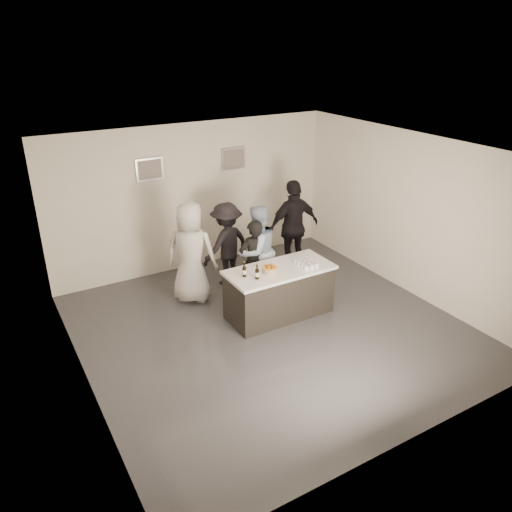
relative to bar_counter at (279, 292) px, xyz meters
name	(u,v)px	position (x,y,z in m)	size (l,w,h in m)	color
floor	(271,328)	(-0.37, -0.33, -0.45)	(6.00, 6.00, 0.00)	#3D3D42
ceiling	(273,152)	(-0.37, -0.33, 2.55)	(6.00, 6.00, 0.00)	white
wall_back	(194,197)	(-0.37, 2.67, 1.05)	(6.00, 0.04, 3.00)	silver
wall_front	(417,340)	(-0.37, -3.33, 1.05)	(6.00, 0.04, 3.00)	silver
wall_left	(75,293)	(-3.37, -0.33, 1.05)	(0.04, 6.00, 3.00)	silver
wall_right	(410,215)	(2.63, -0.33, 1.05)	(0.04, 6.00, 3.00)	silver
picture_left	(150,169)	(-1.27, 2.64, 1.75)	(0.54, 0.04, 0.44)	#B2B2B7
picture_right	(233,158)	(0.53, 2.64, 1.75)	(0.54, 0.04, 0.44)	#B2B2B7
bar_counter	(279,292)	(0.00, 0.00, 0.00)	(1.86, 0.86, 0.90)	white
cake	(269,270)	(-0.22, -0.03, 0.49)	(0.25, 0.25, 0.08)	#F1A319
beer_bottle_a	(244,269)	(-0.67, 0.04, 0.58)	(0.07, 0.07, 0.26)	black
beer_bottle_b	(257,272)	(-0.53, -0.14, 0.58)	(0.07, 0.07, 0.26)	black
tumbler_cluster	(306,263)	(0.47, -0.12, 0.49)	(0.30, 0.40, 0.08)	orange
candles	(272,282)	(-0.38, -0.35, 0.45)	(0.24, 0.08, 0.01)	pink
person_main_black	(254,261)	(-0.10, 0.72, 0.33)	(0.57, 0.37, 1.56)	black
person_main_blue	(257,251)	(0.05, 0.85, 0.43)	(0.86, 0.67, 1.77)	#9BAFCA
person_guest_left	(191,253)	(-1.08, 1.28, 0.50)	(0.93, 0.60, 1.90)	beige
person_guest_right	(294,227)	(1.23, 1.39, 0.52)	(1.14, 0.47, 1.94)	black
person_guest_back	(227,244)	(-0.21, 1.56, 0.38)	(1.07, 0.62, 1.66)	black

